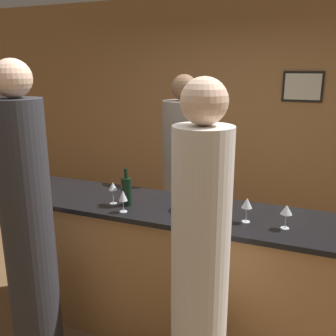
% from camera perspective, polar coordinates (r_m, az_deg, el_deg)
% --- Properties ---
extents(ground_plane, '(14.00, 14.00, 0.00)m').
position_cam_1_polar(ground_plane, '(3.16, 0.41, -23.35)').
color(ground_plane, brown).
extents(back_wall, '(8.00, 0.08, 2.80)m').
position_cam_1_polar(back_wall, '(4.74, 10.86, 8.04)').
color(back_wall, '#A37547').
rests_on(back_wall, ground_plane).
extents(bar_counter, '(2.57, 0.62, 1.02)m').
position_cam_1_polar(bar_counter, '(2.87, 0.43, -15.35)').
color(bar_counter, '#B27F4C').
rests_on(bar_counter, ground_plane).
extents(bartender, '(0.37, 0.37, 1.91)m').
position_cam_1_polar(bartender, '(3.36, 2.31, -3.61)').
color(bartender, gray).
rests_on(bartender, ground_plane).
extents(guest_0, '(0.31, 0.31, 2.02)m').
position_cam_1_polar(guest_0, '(2.55, -20.47, -9.22)').
color(guest_0, '#2D2D33').
rests_on(guest_0, ground_plane).
extents(guest_1, '(0.30, 0.30, 1.93)m').
position_cam_1_polar(guest_1, '(2.04, 4.88, -15.87)').
color(guest_1, silver).
rests_on(guest_1, ground_plane).
extents(wine_bottle_0, '(0.07, 0.07, 0.27)m').
position_cam_1_polar(wine_bottle_0, '(2.66, -6.35, -3.47)').
color(wine_bottle_0, black).
rests_on(wine_bottle_0, bar_counter).
extents(ice_bucket, '(0.18, 0.18, 0.18)m').
position_cam_1_polar(ice_bucket, '(2.58, 4.89, -4.34)').
color(ice_bucket, silver).
rests_on(ice_bucket, bar_counter).
extents(wine_glass_0, '(0.06, 0.06, 0.15)m').
position_cam_1_polar(wine_glass_0, '(2.53, -6.88, -4.31)').
color(wine_glass_0, silver).
rests_on(wine_glass_0, bar_counter).
extents(wine_glass_1, '(0.07, 0.07, 0.16)m').
position_cam_1_polar(wine_glass_1, '(2.40, 11.93, -5.36)').
color(wine_glass_1, silver).
rests_on(wine_glass_1, bar_counter).
extents(wine_glass_2, '(0.07, 0.07, 0.18)m').
position_cam_1_polar(wine_glass_2, '(2.41, 4.96, -4.71)').
color(wine_glass_2, silver).
rests_on(wine_glass_2, bar_counter).
extents(wine_glass_3, '(0.07, 0.07, 0.15)m').
position_cam_1_polar(wine_glass_3, '(2.37, 17.60, -6.20)').
color(wine_glass_3, silver).
rests_on(wine_glass_3, bar_counter).
extents(wine_glass_4, '(0.06, 0.06, 0.16)m').
position_cam_1_polar(wine_glass_4, '(2.68, -8.41, -2.94)').
color(wine_glass_4, silver).
rests_on(wine_glass_4, bar_counter).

